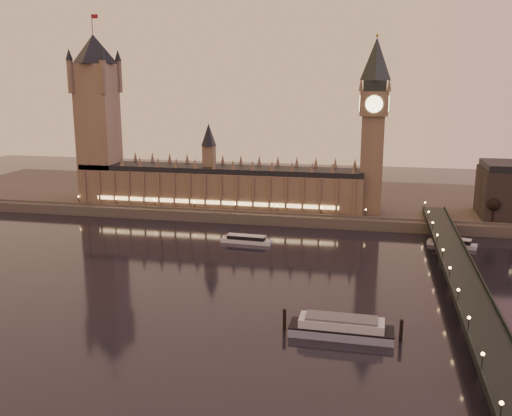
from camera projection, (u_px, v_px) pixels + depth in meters
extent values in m
plane|color=black|center=(235.00, 285.00, 240.65)|extent=(700.00, 700.00, 0.00)
cube|color=#423D35|center=(334.00, 201.00, 391.48)|extent=(560.00, 130.00, 6.00)
cube|color=brown|center=(219.00, 189.00, 360.24)|extent=(180.00, 26.00, 22.00)
cube|color=black|center=(218.00, 169.00, 357.42)|extent=(180.00, 22.00, 3.20)
cube|color=#FFCC7F|center=(213.00, 202.00, 348.70)|extent=(153.00, 0.25, 2.20)
cube|color=brown|center=(99.00, 134.00, 368.71)|extent=(22.00, 22.00, 88.00)
cone|color=black|center=(94.00, 49.00, 356.84)|extent=(31.68, 31.68, 18.00)
cylinder|color=black|center=(92.00, 24.00, 353.48)|extent=(0.44, 0.44, 12.00)
cube|color=maroon|center=(95.00, 16.00, 352.04)|extent=(4.00, 0.15, 2.50)
cube|color=brown|center=(371.00, 165.00, 337.57)|extent=(13.00, 13.00, 58.00)
cube|color=brown|center=(374.00, 103.00, 329.51)|extent=(16.00, 16.00, 14.00)
cylinder|color=#FFEAA5|center=(374.00, 104.00, 321.70)|extent=(9.60, 0.35, 9.60)
cylinder|color=#FFEAA5|center=(360.00, 103.00, 331.13)|extent=(0.35, 9.60, 9.60)
cube|color=black|center=(375.00, 86.00, 327.27)|extent=(13.00, 13.00, 6.00)
cone|color=black|center=(376.00, 59.00, 323.91)|extent=(17.68, 17.68, 24.00)
sphere|color=gold|center=(377.00, 35.00, 321.00)|extent=(2.00, 2.00, 2.00)
cube|color=black|center=(465.00, 283.00, 220.62)|extent=(13.00, 260.00, 2.00)
cube|color=black|center=(448.00, 278.00, 221.53)|extent=(0.60, 260.00, 1.00)
cube|color=black|center=(483.00, 280.00, 219.03)|extent=(0.60, 260.00, 1.00)
cylinder|color=black|center=(494.00, 214.00, 317.88)|extent=(0.70, 0.70, 10.03)
sphere|color=black|center=(495.00, 205.00, 316.71)|extent=(6.69, 6.69, 6.69)
cube|color=silver|center=(246.00, 241.00, 301.85)|extent=(27.41, 7.54, 1.99)
cube|color=black|center=(246.00, 238.00, 301.41)|extent=(20.31, 6.05, 1.99)
cube|color=silver|center=(246.00, 235.00, 301.15)|extent=(20.87, 6.32, 0.36)
cube|color=silver|center=(452.00, 244.00, 296.05)|extent=(25.17, 12.34, 2.07)
cube|color=black|center=(452.00, 240.00, 295.59)|extent=(18.75, 9.60, 2.07)
cube|color=silver|center=(452.00, 238.00, 295.31)|extent=(19.29, 9.97, 0.38)
cube|color=#868EAA|center=(341.00, 332.00, 193.05)|extent=(35.17, 10.48, 2.84)
cube|color=black|center=(341.00, 328.00, 192.67)|extent=(35.17, 10.48, 0.55)
cube|color=silver|center=(341.00, 323.00, 192.30)|extent=(28.59, 9.27, 2.84)
cube|color=#595B5E|center=(342.00, 318.00, 191.89)|extent=(24.19, 8.10, 0.77)
cylinder|color=black|center=(284.00, 319.00, 197.74)|extent=(1.20, 1.20, 7.44)
cylinder|color=black|center=(401.00, 330.00, 189.25)|extent=(1.20, 1.20, 7.44)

